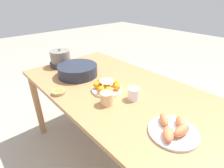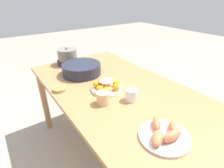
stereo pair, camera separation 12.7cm
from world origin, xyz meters
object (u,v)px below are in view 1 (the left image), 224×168
(cake_plate, at_px, (107,87))
(cup_far, at_px, (107,98))
(sauce_bowl, at_px, (59,92))
(seafood_platter, at_px, (174,130))
(dining_table, at_px, (117,97))
(warming_pot, at_px, (61,59))
(cup_near, at_px, (134,94))
(serving_bowl, at_px, (78,70))

(cake_plate, distance_m, cup_far, 0.17)
(sauce_bowl, height_order, seafood_platter, seafood_platter)
(dining_table, xyz_separation_m, sauce_bowl, (0.20, 0.37, 0.10))
(cake_plate, height_order, cup_far, cake_plate)
(warming_pot, bearing_deg, seafood_platter, 179.53)
(cup_far, bearing_deg, warming_pot, -6.70)
(cup_near, bearing_deg, warming_pot, 5.06)
(dining_table, height_order, cake_plate, cake_plate)
(cup_far, bearing_deg, seafood_platter, -168.89)
(serving_bowl, xyz_separation_m, cup_near, (-0.57, -0.08, -0.01))
(serving_bowl, height_order, warming_pot, warming_pot)
(cake_plate, bearing_deg, cup_near, -164.55)
(sauce_bowl, bearing_deg, warming_pot, -29.31)
(dining_table, height_order, serving_bowl, serving_bowl)
(seafood_platter, relative_size, cup_far, 2.99)
(serving_bowl, distance_m, cup_far, 0.50)
(cake_plate, xyz_separation_m, sauce_bowl, (0.19, 0.28, -0.02))
(seafood_platter, xyz_separation_m, cup_near, (0.35, -0.09, 0.02))
(cake_plate, relative_size, serving_bowl, 0.68)
(sauce_bowl, height_order, warming_pot, warming_pot)
(cake_plate, xyz_separation_m, cup_far, (-0.13, 0.11, 0.01))
(dining_table, height_order, seafood_platter, seafood_platter)
(cake_plate, bearing_deg, cup_far, 139.42)
(cake_plate, bearing_deg, warming_pot, 1.71)
(cup_near, xyz_separation_m, cup_far, (0.07, 0.17, 0.00))
(cup_far, distance_m, warming_pot, 0.80)
(warming_pot, bearing_deg, cake_plate, -178.29)
(cake_plate, height_order, seafood_platter, cake_plate)
(dining_table, xyz_separation_m, seafood_platter, (-0.54, 0.12, 0.11))
(seafood_platter, relative_size, warming_pot, 1.20)
(serving_bowl, xyz_separation_m, warming_pot, (0.30, 0.00, 0.02))
(dining_table, xyz_separation_m, warming_pot, (0.68, 0.11, 0.16))
(sauce_bowl, xyz_separation_m, cup_near, (-0.40, -0.34, 0.03))
(dining_table, relative_size, warming_pot, 7.58)
(cup_near, bearing_deg, serving_bowl, 7.51)
(seafood_platter, relative_size, cup_near, 3.12)
(serving_bowl, relative_size, seafood_platter, 1.31)
(dining_table, bearing_deg, seafood_platter, 167.89)
(cake_plate, distance_m, cup_near, 0.21)
(serving_bowl, bearing_deg, sauce_bowl, 122.85)
(sauce_bowl, bearing_deg, cake_plate, -123.92)
(cake_plate, bearing_deg, serving_bowl, 2.84)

